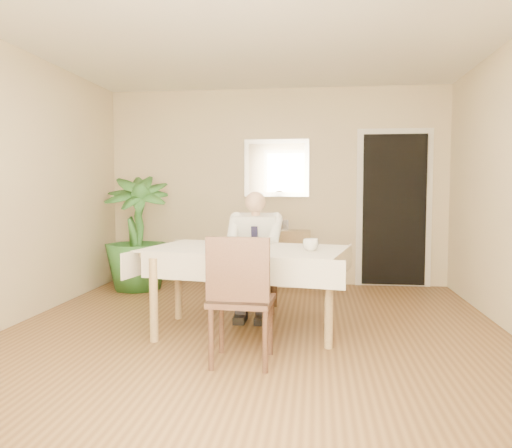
# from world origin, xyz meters

# --- Properties ---
(room) EXTENTS (5.00, 5.02, 2.60)m
(room) POSITION_xyz_m (0.00, 0.00, 1.30)
(room) COLOR brown
(room) RESTS_ON ground
(window) EXTENTS (1.34, 0.04, 1.44)m
(window) POSITION_xyz_m (0.00, -2.47, 1.45)
(window) COLOR white
(window) RESTS_ON room
(doorway) EXTENTS (0.96, 0.07, 2.10)m
(doorway) POSITION_xyz_m (1.55, 2.46, 1.00)
(doorway) COLOR white
(doorway) RESTS_ON ground
(mirror) EXTENTS (0.86, 0.04, 0.76)m
(mirror) POSITION_xyz_m (0.02, 2.47, 1.55)
(mirror) COLOR silver
(mirror) RESTS_ON room
(dining_table) EXTENTS (1.91, 1.35, 0.75)m
(dining_table) POSITION_xyz_m (-0.07, 0.14, 0.67)
(dining_table) COLOR #A58653
(dining_table) RESTS_ON ground
(chair_far) EXTENTS (0.44, 0.44, 0.90)m
(chair_far) POSITION_xyz_m (-0.07, 1.02, 0.51)
(chair_far) COLOR #3E281A
(chair_far) RESTS_ON ground
(chair_near) EXTENTS (0.47, 0.47, 0.94)m
(chair_near) POSITION_xyz_m (0.02, -0.72, 0.53)
(chair_near) COLOR #3E281A
(chair_near) RESTS_ON ground
(seated_man) EXTENTS (0.48, 0.72, 1.24)m
(seated_man) POSITION_xyz_m (-0.07, 0.73, 0.69)
(seated_man) COLOR white
(seated_man) RESTS_ON ground
(plate) EXTENTS (0.26, 0.26, 0.02)m
(plate) POSITION_xyz_m (-0.05, 0.33, 0.76)
(plate) COLOR white
(plate) RESTS_ON dining_table
(food) EXTENTS (0.14, 0.14, 0.06)m
(food) POSITION_xyz_m (-0.05, 0.33, 0.78)
(food) COLOR olive
(food) RESTS_ON dining_table
(knife) EXTENTS (0.01, 0.13, 0.01)m
(knife) POSITION_xyz_m (-0.01, 0.27, 0.78)
(knife) COLOR silver
(knife) RESTS_ON dining_table
(fork) EXTENTS (0.01, 0.13, 0.01)m
(fork) POSITION_xyz_m (-0.09, 0.27, 0.78)
(fork) COLOR silver
(fork) RESTS_ON dining_table
(coffee_mug) EXTENTS (0.14, 0.14, 0.10)m
(coffee_mug) POSITION_xyz_m (0.50, 0.00, 0.80)
(coffee_mug) COLOR white
(coffee_mug) RESTS_ON dining_table
(sideboard) EXTENTS (0.92, 0.34, 0.73)m
(sideboard) POSITION_xyz_m (0.02, 2.32, 0.36)
(sideboard) COLOR #A58653
(sideboard) RESTS_ON ground
(photo_frame_left) EXTENTS (0.10, 0.02, 0.14)m
(photo_frame_left) POSITION_xyz_m (-0.36, 2.39, 0.80)
(photo_frame_left) COLOR silver
(photo_frame_left) RESTS_ON sideboard
(photo_frame_center) EXTENTS (0.10, 0.02, 0.14)m
(photo_frame_center) POSITION_xyz_m (-0.18, 2.37, 0.80)
(photo_frame_center) COLOR silver
(photo_frame_center) RESTS_ON sideboard
(photo_frame_right) EXTENTS (0.10, 0.02, 0.14)m
(photo_frame_right) POSITION_xyz_m (0.14, 2.33, 0.80)
(photo_frame_right) COLOR silver
(photo_frame_right) RESTS_ON sideboard
(potted_palm) EXTENTS (0.98, 0.98, 1.44)m
(potted_palm) POSITION_xyz_m (-1.70, 1.85, 0.72)
(potted_palm) COLOR #2A5F24
(potted_palm) RESTS_ON ground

